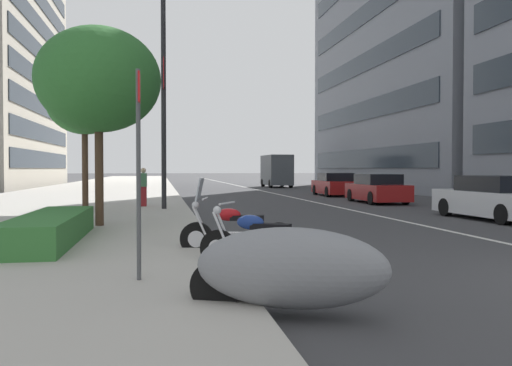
{
  "coord_description": "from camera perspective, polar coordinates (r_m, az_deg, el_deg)",
  "views": [
    {
      "loc": [
        -5.84,
        7.5,
        1.64
      ],
      "look_at": [
        17.98,
        3.27,
        1.01
      ],
      "focal_mm": 38.08,
      "sensor_mm": 36.0,
      "label": 1
    }
  ],
  "objects": [
    {
      "name": "delivery_van_ahead",
      "position": [
        48.66,
        2.17,
        1.35
      ],
      "size": [
        5.02,
        2.08,
        2.86
      ],
      "rotation": [
        0.0,
        0.0,
        0.0
      ],
      "color": "#4C5156",
      "rests_on": "ground"
    },
    {
      "name": "parking_sign_by_curb",
      "position": [
        7.41,
        -12.22,
        2.93
      ],
      "size": [
        0.32,
        0.06,
        2.82
      ],
      "color": "#47494C",
      "rests_on": "sidewalk_right_plaza"
    },
    {
      "name": "motorcycle_mid_row",
      "position": [
        8.83,
        0.3,
        -6.5
      ],
      "size": [
        1.17,
        1.88,
        1.09
      ],
      "rotation": [
        0.0,
        0.0,
        1.04
      ],
      "color": "black",
      "rests_on": "ground"
    },
    {
      "name": "street_lamp_with_banners",
      "position": [
        20.87,
        -8.72,
        11.75
      ],
      "size": [
        1.26,
        2.54,
        8.72
      ],
      "color": "#232326",
      "rests_on": "sidewalk_right_plaza"
    },
    {
      "name": "car_following_behind",
      "position": [
        26.78,
        12.61,
        -0.65
      ],
      "size": [
        4.41,
        1.89,
        1.39
      ],
      "rotation": [
        0.0,
        0.0,
        -0.02
      ],
      "color": "maroon",
      "rests_on": "ground"
    },
    {
      "name": "clipped_hedge_bed",
      "position": [
        11.87,
        -20.74,
        -4.46
      ],
      "size": [
        5.01,
        1.1,
        0.56
      ],
      "primitive_type": "cube",
      "color": "#337033",
      "rests_on": "sidewalk_right_plaza"
    },
    {
      "name": "motorcycle_second_in_row",
      "position": [
        6.06,
        3.52,
        -8.94
      ],
      "size": [
        1.57,
        2.3,
        1.0
      ],
      "rotation": [
        0.0,
        0.0,
        1.17
      ],
      "color": "gray",
      "rests_on": "ground"
    },
    {
      "name": "car_mid_block_traffic",
      "position": [
        19.09,
        23.9,
        -1.54
      ],
      "size": [
        4.71,
        1.99,
        1.42
      ],
      "rotation": [
        0.0,
        0.0,
        0.03
      ],
      "color": "silver",
      "rests_on": "ground"
    },
    {
      "name": "office_tower_mid_left",
      "position": [
        49.44,
        20.26,
        17.5
      ],
      "size": [
        26.92,
        16.06,
        30.69
      ],
      "color": "gray",
      "rests_on": "ground"
    },
    {
      "name": "car_far_down_avenue",
      "position": [
        33.39,
        8.3,
        -0.21
      ],
      "size": [
        4.35,
        2.02,
        1.39
      ],
      "rotation": [
        0.0,
        0.0,
        -0.03
      ],
      "color": "maroon",
      "rests_on": "ground"
    },
    {
      "name": "lane_centre_stripe",
      "position": [
        41.55,
        0.34,
        -0.76
      ],
      "size": [
        110.0,
        0.16,
        0.01
      ],
      "primitive_type": "cube",
      "color": "silver",
      "rests_on": "ground"
    },
    {
      "name": "pedestrian_on_plaza",
      "position": [
        22.09,
        -11.74,
        -0.42
      ],
      "size": [
        0.41,
        0.28,
        1.53
      ],
      "rotation": [
        0.0,
        0.0,
        4.67
      ],
      "color": "maroon",
      "rests_on": "sidewalk_right_plaza"
    },
    {
      "name": "street_tree_near_plaza_corner",
      "position": [
        20.81,
        -17.57,
        7.97
      ],
      "size": [
        2.69,
        2.69,
        5.03
      ],
      "color": "#473323",
      "rests_on": "sidewalk_right_plaza"
    },
    {
      "name": "street_tree_mid_sidewalk",
      "position": [
        14.98,
        -16.22,
        10.34
      ],
      "size": [
        3.23,
        3.23,
        5.19
      ],
      "color": "#473323",
      "rests_on": "sidewalk_right_plaza"
    },
    {
      "name": "motorcycle_under_tarp",
      "position": [
        10.31,
        -2.19,
        -5.21
      ],
      "size": [
        0.73,
        2.16,
        1.47
      ],
      "rotation": [
        0.0,
        0.0,
        1.35
      ],
      "color": "black",
      "rests_on": "ground"
    },
    {
      "name": "sidewalk_right_plaza",
      "position": [
        36.12,
        -16.83,
        -1.05
      ],
      "size": [
        160.0,
        10.72,
        0.15
      ],
      "primitive_type": "cube",
      "color": "#B2ADA3",
      "rests_on": "ground"
    }
  ]
}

